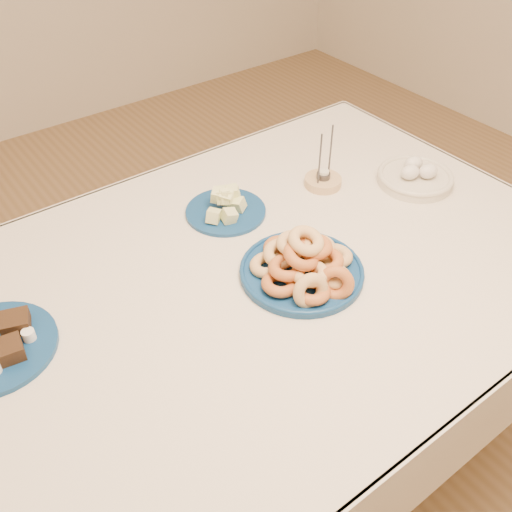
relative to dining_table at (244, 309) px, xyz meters
name	(u,v)px	position (x,y,z in m)	size (l,w,h in m)	color
ground	(247,449)	(0.00, 0.00, -0.64)	(5.00, 5.00, 0.00)	olive
dining_table	(244,309)	(0.00, 0.00, 0.00)	(1.71, 1.11, 0.75)	brown
donut_platter	(304,265)	(0.12, -0.08, 0.14)	(0.39, 0.39, 0.13)	navy
melon_plate	(226,206)	(0.12, 0.24, 0.13)	(0.22, 0.22, 0.08)	navy
candle_holder	(323,180)	(0.42, 0.18, 0.12)	(0.14, 0.14, 0.18)	tan
egg_bowl	(415,177)	(0.63, 0.03, 0.13)	(0.27, 0.27, 0.07)	beige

